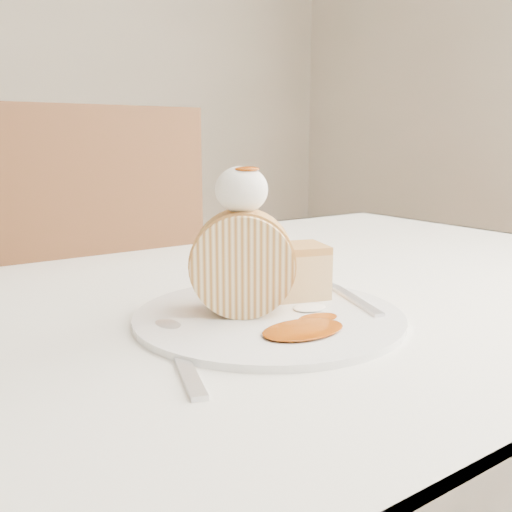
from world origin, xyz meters
TOP-DOWN VIEW (x-y plane):
  - table at (0.00, 0.20)m, footprint 1.40×0.90m
  - chair_far at (-0.11, 0.64)m, footprint 0.47×0.47m
  - plate at (-0.05, 0.05)m, footprint 0.37×0.37m
  - roulade_slice at (-0.07, 0.07)m, footprint 0.12×0.11m
  - cake_chunk at (0.02, 0.09)m, footprint 0.08×0.08m
  - whipped_cream at (-0.07, 0.08)m, footprint 0.06×0.06m
  - caramel_drizzle at (-0.07, 0.07)m, footprint 0.03×0.02m
  - caramel_pool at (-0.06, -0.01)m, footprint 0.10×0.08m
  - fork at (0.06, 0.03)m, footprint 0.08×0.17m
  - spoon at (-0.19, -0.01)m, footprint 0.08×0.18m

SIDE VIEW (x-z plane):
  - chair_far at x=-0.11m, z-range 0.07..1.07m
  - table at x=0.00m, z-range 0.29..1.04m
  - spoon at x=-0.19m, z-range 0.75..0.75m
  - plate at x=-0.05m, z-range 0.75..0.76m
  - fork at x=0.06m, z-range 0.76..0.76m
  - caramel_pool at x=-0.06m, z-range 0.76..0.76m
  - cake_chunk at x=0.02m, z-range 0.76..0.81m
  - roulade_slice at x=-0.07m, z-range 0.76..0.87m
  - whipped_cream at x=-0.07m, z-range 0.87..0.91m
  - caramel_drizzle at x=-0.07m, z-range 0.91..0.92m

